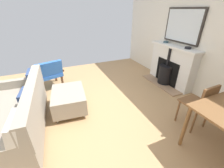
{
  "coord_description": "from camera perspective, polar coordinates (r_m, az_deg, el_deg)",
  "views": [
    {
      "loc": [
        0.32,
        2.38,
        1.83
      ],
      "look_at": [
        -0.56,
        0.35,
        0.67
      ],
      "focal_mm": 22.89,
      "sensor_mm": 36.0,
      "label": 1
    }
  ],
  "objects": [
    {
      "name": "dining_chair_near_fireplace",
      "position": [
        2.7,
        31.85,
        -6.38
      ],
      "size": [
        0.42,
        0.42,
        0.84
      ],
      "color": "brown",
      "rests_on": "ground"
    },
    {
      "name": "wall_left",
      "position": [
        3.9,
        29.84,
        17.27
      ],
      "size": [
        0.12,
        5.26,
        2.7
      ],
      "primitive_type": "cube",
      "color": "silver",
      "rests_on": "ground"
    },
    {
      "name": "fireplace",
      "position": [
        4.11,
        22.18,
        6.24
      ],
      "size": [
        0.56,
        1.41,
        1.03
      ],
      "color": "#9E7A5B",
      "rests_on": "ground"
    },
    {
      "name": "sofa",
      "position": [
        2.7,
        -33.74,
        -10.61
      ],
      "size": [
        0.95,
        1.86,
        0.85
      ],
      "color": "#B2B2B7",
      "rests_on": "ground"
    },
    {
      "name": "ground_plane",
      "position": [
        3.02,
        -12.79,
        -10.48
      ],
      "size": [
        5.48,
        5.26,
        0.01
      ],
      "primitive_type": "cube",
      "color": "tan"
    },
    {
      "name": "mantel_bowl_near",
      "position": [
        4.22,
        20.73,
        15.48
      ],
      "size": [
        0.13,
        0.13,
        0.04
      ],
      "color": "#334C56",
      "rests_on": "fireplace"
    },
    {
      "name": "ottoman",
      "position": [
        2.97,
        -16.81,
        -5.7
      ],
      "size": [
        0.69,
        0.88,
        0.42
      ],
      "color": "#B2B2B7",
      "rests_on": "ground"
    },
    {
      "name": "mantel_bowl_far",
      "position": [
        3.75,
        28.08,
        12.68
      ],
      "size": [
        0.14,
        0.14,
        0.04
      ],
      "color": "black",
      "rests_on": "fireplace"
    },
    {
      "name": "mirror_over_mantel",
      "position": [
        3.99,
        26.39,
        20.09
      ],
      "size": [
        0.04,
        1.03,
        0.78
      ],
      "color": "#2D2823"
    },
    {
      "name": "armchair_accent",
      "position": [
        3.88,
        -24.1,
        4.09
      ],
      "size": [
        0.8,
        0.74,
        0.76
      ],
      "color": "#4C3321",
      "rests_on": "ground"
    }
  ]
}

